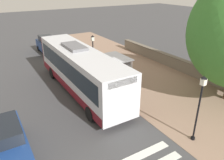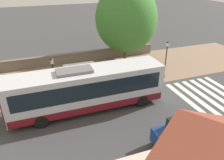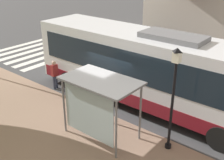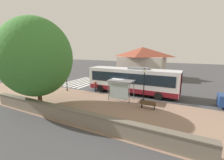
{
  "view_description": "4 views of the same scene",
  "coord_description": "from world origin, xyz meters",
  "views": [
    {
      "loc": [
        8.09,
        13.79,
        8.26
      ],
      "look_at": [
        0.59,
        1.4,
        1.74
      ],
      "focal_mm": 35.0,
      "sensor_mm": 36.0,
      "label": 1
    },
    {
      "loc": [
        16.73,
        -4.77,
        10.27
      ],
      "look_at": [
        1.35,
        0.83,
        1.99
      ],
      "focal_mm": 35.0,
      "sensor_mm": 36.0,
      "label": 2
    },
    {
      "loc": [
        -8.41,
        -7.53,
        6.61
      ],
      "look_at": [
        1.22,
        0.37,
        1.05
      ],
      "focal_mm": 45.0,
      "sensor_mm": 36.0,
      "label": 3
    },
    {
      "loc": [
        -17.18,
        -8.13,
        5.87
      ],
      "look_at": [
        -0.98,
        0.18,
        2.26
      ],
      "focal_mm": 24.0,
      "sensor_mm": 36.0,
      "label": 4
    }
  ],
  "objects": [
    {
      "name": "bus",
      "position": [
        1.87,
        -1.45,
        1.89
      ],
      "size": [
        2.76,
        12.25,
        3.66
      ],
      "color": "silver",
      "rests_on": "ground"
    },
    {
      "name": "bench",
      "position": [
        -2.63,
        -4.79,
        0.47
      ],
      "size": [
        0.4,
        1.6,
        0.88
      ],
      "color": "brown",
      "rests_on": "ground"
    },
    {
      "name": "ground_plane",
      "position": [
        0.0,
        0.0,
        0.0
      ],
      "size": [
        120.0,
        120.0,
        0.0
      ],
      "primitive_type": "plane",
      "color": "#424244",
      "rests_on": "ground"
    },
    {
      "name": "stone_wall",
      "position": [
        -8.55,
        0.0,
        0.62
      ],
      "size": [
        0.6,
        20.0,
        1.22
      ],
      "color": "slate",
      "rests_on": "ground"
    },
    {
      "name": "parked_car_far_lane",
      "position": [
        8.13,
        3.6,
        0.93
      ],
      "size": [
        1.94,
        4.59,
        1.89
      ],
      "color": "navy",
      "rests_on": "ground"
    },
    {
      "name": "street_lamp_near",
      "position": [
        -1.07,
        7.61,
        2.36
      ],
      "size": [
        0.28,
        0.28,
        3.96
      ],
      "color": "black",
      "rests_on": "ground"
    },
    {
      "name": "parked_car_behind_bus",
      "position": [
        1.17,
        -13.47,
        1.02
      ],
      "size": [
        1.86,
        4.54,
        2.12
      ],
      "color": "navy",
      "rests_on": "ground"
    },
    {
      "name": "street_lamp_far",
      "position": [
        -0.46,
        -3.72,
        2.33
      ],
      "size": [
        0.28,
        0.28,
        3.91
      ],
      "color": "black",
      "rests_on": "ground"
    },
    {
      "name": "sidewalk_plaza",
      "position": [
        -4.5,
        0.0,
        0.01
      ],
      "size": [
        9.0,
        44.0,
        0.02
      ],
      "color": "#937560",
      "rests_on": "ground"
    },
    {
      "name": "bus_shelter",
      "position": [
        -1.56,
        -1.25,
        2.03
      ],
      "size": [
        1.76,
        2.93,
        2.43
      ],
      "color": "slate",
      "rests_on": "ground"
    },
    {
      "name": "pedestrian",
      "position": [
        0.24,
        3.49,
        0.92
      ],
      "size": [
        0.34,
        0.22,
        1.58
      ],
      "color": "#2D3347",
      "rests_on": "ground"
    }
  ]
}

